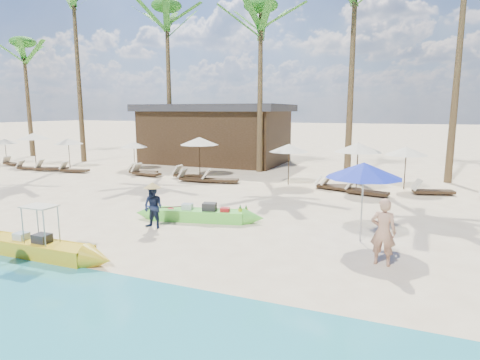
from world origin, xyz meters
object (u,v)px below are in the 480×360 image
at_px(yellow_canoe, 37,248).
at_px(tourist, 383,232).
at_px(blue_umbrella, 364,170).
at_px(green_canoe, 198,215).

distance_m(yellow_canoe, tourist, 9.06).
bearing_deg(yellow_canoe, tourist, 17.70).
xyz_separation_m(tourist, blue_umbrella, (-0.69, 1.69, 1.29)).
bearing_deg(blue_umbrella, green_canoe, 178.00).
xyz_separation_m(yellow_canoe, tourist, (8.58, 2.86, 0.63)).
bearing_deg(blue_umbrella, tourist, -67.83).
height_order(green_canoe, yellow_canoe, yellow_canoe).
xyz_separation_m(green_canoe, blue_umbrella, (5.54, -0.19, 1.93)).
height_order(yellow_canoe, blue_umbrella, blue_umbrella).
bearing_deg(tourist, green_canoe, -10.58).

